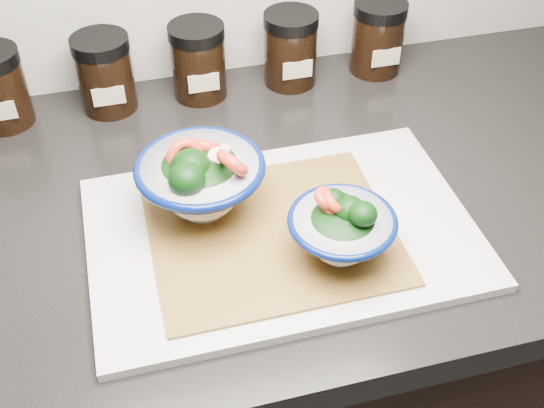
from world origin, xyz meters
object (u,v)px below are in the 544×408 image
object	(u,v)px
cutting_board	(282,232)
spice_jar_c	(198,61)
spice_jar_b	(105,73)
spice_jar_e	(378,37)
bowl_left	(200,179)
bowl_right	(342,229)
spice_jar_d	(291,49)

from	to	relation	value
cutting_board	spice_jar_c	world-z (taller)	spice_jar_c
spice_jar_b	spice_jar_e	xyz separation A→B (m)	(0.42, 0.00, 0.00)
bowl_left	spice_jar_c	xyz separation A→B (m)	(0.05, 0.27, -0.01)
bowl_left	bowl_right	world-z (taller)	bowl_left
spice_jar_d	spice_jar_e	xyz separation A→B (m)	(0.14, 0.00, 0.00)
cutting_board	spice_jar_b	world-z (taller)	spice_jar_b
cutting_board	bowl_right	bearing A→B (deg)	-48.23
spice_jar_d	spice_jar_e	world-z (taller)	same
spice_jar_e	spice_jar_b	bearing A→B (deg)	180.00
bowl_right	cutting_board	bearing A→B (deg)	131.77
spice_jar_e	spice_jar_d	bearing A→B (deg)	180.00
bowl_left	spice_jar_c	size ratio (longest dim) A/B	1.35
bowl_right	spice_jar_b	xyz separation A→B (m)	(-0.22, 0.38, 0.00)
spice_jar_b	spice_jar_d	bearing A→B (deg)	0.00
bowl_left	cutting_board	bearing A→B (deg)	-32.32
spice_jar_c	spice_jar_e	world-z (taller)	same
spice_jar_c	cutting_board	bearing A→B (deg)	-83.48
spice_jar_e	cutting_board	bearing A→B (deg)	-126.70
spice_jar_e	bowl_left	bearing A→B (deg)	-140.10
spice_jar_d	bowl_left	bearing A→B (deg)	-124.36
bowl_left	spice_jar_d	distance (m)	0.33
bowl_left	spice_jar_c	bearing A→B (deg)	80.38
bowl_right	spice_jar_d	world-z (taller)	spice_jar_d
spice_jar_b	spice_jar_d	xyz separation A→B (m)	(0.28, 0.00, 0.00)
bowl_right	spice_jar_e	distance (m)	0.43
bowl_left	spice_jar_c	world-z (taller)	bowl_left
cutting_board	spice_jar_c	size ratio (longest dim) A/B	3.98
spice_jar_c	bowl_left	bearing A→B (deg)	-99.62
cutting_board	spice_jar_b	size ratio (longest dim) A/B	3.98
bowl_left	spice_jar_d	xyz separation A→B (m)	(0.19, 0.27, -0.01)
bowl_left	spice_jar_c	distance (m)	0.28
spice_jar_c	spice_jar_e	size ratio (longest dim) A/B	1.00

